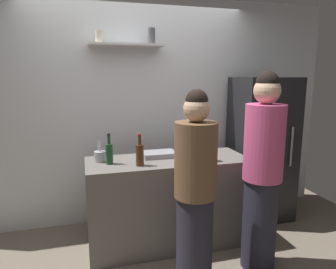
{
  "coord_description": "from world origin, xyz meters",
  "views": [
    {
      "loc": [
        -0.62,
        -2.34,
        1.72
      ],
      "look_at": [
        0.18,
        0.54,
        1.15
      ],
      "focal_mm": 33.03,
      "sensor_mm": 36.0,
      "label": 1
    }
  ],
  "objects_px": {
    "wine_bottle_amber_glass": "(140,154)",
    "person_pink_top": "(262,174)",
    "baking_pan": "(159,154)",
    "water_bottle_plastic": "(210,152)",
    "wine_bottle_green_glass": "(109,153)",
    "utensil_holder": "(100,156)",
    "person_brown_jacket": "(195,192)",
    "refrigerator": "(262,149)"
  },
  "relations": [
    {
      "from": "person_brown_jacket",
      "to": "wine_bottle_amber_glass",
      "type": "bearing_deg",
      "value": 142.32
    },
    {
      "from": "wine_bottle_green_glass",
      "to": "utensil_holder",
      "type": "bearing_deg",
      "value": 127.17
    },
    {
      "from": "utensil_holder",
      "to": "refrigerator",
      "type": "bearing_deg",
      "value": 6.72
    },
    {
      "from": "baking_pan",
      "to": "water_bottle_plastic",
      "type": "relative_size",
      "value": 1.62
    },
    {
      "from": "baking_pan",
      "to": "refrigerator",
      "type": "bearing_deg",
      "value": 8.29
    },
    {
      "from": "utensil_holder",
      "to": "wine_bottle_amber_glass",
      "type": "xyz_separation_m",
      "value": [
        0.35,
        -0.24,
        0.06
      ]
    },
    {
      "from": "refrigerator",
      "to": "wine_bottle_green_glass",
      "type": "relative_size",
      "value": 5.82
    },
    {
      "from": "wine_bottle_amber_glass",
      "to": "person_pink_top",
      "type": "xyz_separation_m",
      "value": [
        0.99,
        -0.46,
        -0.13
      ]
    },
    {
      "from": "person_brown_jacket",
      "to": "wine_bottle_green_glass",
      "type": "bearing_deg",
      "value": 151.69
    },
    {
      "from": "refrigerator",
      "to": "person_brown_jacket",
      "type": "relative_size",
      "value": 1.05
    },
    {
      "from": "baking_pan",
      "to": "person_pink_top",
      "type": "distance_m",
      "value": 1.05
    },
    {
      "from": "person_pink_top",
      "to": "person_brown_jacket",
      "type": "distance_m",
      "value": 0.65
    },
    {
      "from": "baking_pan",
      "to": "person_brown_jacket",
      "type": "relative_size",
      "value": 0.21
    },
    {
      "from": "wine_bottle_amber_glass",
      "to": "person_pink_top",
      "type": "relative_size",
      "value": 0.17
    },
    {
      "from": "wine_bottle_green_glass",
      "to": "person_brown_jacket",
      "type": "xyz_separation_m",
      "value": [
        0.62,
        -0.65,
        -0.21
      ]
    },
    {
      "from": "wine_bottle_green_glass",
      "to": "person_pink_top",
      "type": "distance_m",
      "value": 1.4
    },
    {
      "from": "baking_pan",
      "to": "water_bottle_plastic",
      "type": "height_order",
      "value": "water_bottle_plastic"
    },
    {
      "from": "utensil_holder",
      "to": "water_bottle_plastic",
      "type": "distance_m",
      "value": 1.06
    },
    {
      "from": "utensil_holder",
      "to": "wine_bottle_amber_glass",
      "type": "relative_size",
      "value": 0.74
    },
    {
      "from": "utensil_holder",
      "to": "person_pink_top",
      "type": "relative_size",
      "value": 0.13
    },
    {
      "from": "water_bottle_plastic",
      "to": "utensil_holder",
      "type": "bearing_deg",
      "value": 165.78
    },
    {
      "from": "wine_bottle_amber_glass",
      "to": "person_pink_top",
      "type": "height_order",
      "value": "person_pink_top"
    },
    {
      "from": "person_pink_top",
      "to": "wine_bottle_green_glass",
      "type": "bearing_deg",
      "value": -92.59
    },
    {
      "from": "refrigerator",
      "to": "baking_pan",
      "type": "bearing_deg",
      "value": -171.71
    },
    {
      "from": "utensil_holder",
      "to": "person_brown_jacket",
      "type": "distance_m",
      "value": 1.04
    },
    {
      "from": "utensil_holder",
      "to": "wine_bottle_amber_glass",
      "type": "bearing_deg",
      "value": -34.49
    },
    {
      "from": "wine_bottle_amber_glass",
      "to": "utensil_holder",
      "type": "bearing_deg",
      "value": 145.51
    },
    {
      "from": "refrigerator",
      "to": "person_pink_top",
      "type": "relative_size",
      "value": 0.97
    },
    {
      "from": "baking_pan",
      "to": "wine_bottle_amber_glass",
      "type": "relative_size",
      "value": 1.14
    },
    {
      "from": "baking_pan",
      "to": "wine_bottle_amber_glass",
      "type": "xyz_separation_m",
      "value": [
        -0.25,
        -0.27,
        0.09
      ]
    },
    {
      "from": "baking_pan",
      "to": "water_bottle_plastic",
      "type": "xyz_separation_m",
      "value": [
        0.44,
        -0.29,
        0.07
      ]
    },
    {
      "from": "baking_pan",
      "to": "utensil_holder",
      "type": "height_order",
      "value": "utensil_holder"
    },
    {
      "from": "person_pink_top",
      "to": "person_brown_jacket",
      "type": "xyz_separation_m",
      "value": [
        -0.64,
        -0.05,
        -0.08
      ]
    },
    {
      "from": "water_bottle_plastic",
      "to": "wine_bottle_amber_glass",
      "type": "bearing_deg",
      "value": 178.16
    },
    {
      "from": "refrigerator",
      "to": "water_bottle_plastic",
      "type": "bearing_deg",
      "value": -151.16
    },
    {
      "from": "water_bottle_plastic",
      "to": "wine_bottle_green_glass",
      "type": "bearing_deg",
      "value": 170.84
    },
    {
      "from": "utensil_holder",
      "to": "wine_bottle_green_glass",
      "type": "xyz_separation_m",
      "value": [
        0.08,
        -0.11,
        0.05
      ]
    },
    {
      "from": "refrigerator",
      "to": "water_bottle_plastic",
      "type": "distance_m",
      "value": 1.02
    },
    {
      "from": "person_pink_top",
      "to": "refrigerator",
      "type": "bearing_deg",
      "value": 170.95
    },
    {
      "from": "wine_bottle_green_glass",
      "to": "water_bottle_plastic",
      "type": "xyz_separation_m",
      "value": [
        0.95,
        -0.15,
        -0.02
      ]
    },
    {
      "from": "baking_pan",
      "to": "wine_bottle_green_glass",
      "type": "relative_size",
      "value": 1.16
    },
    {
      "from": "utensil_holder",
      "to": "person_pink_top",
      "type": "bearing_deg",
      "value": -27.65
    }
  ]
}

